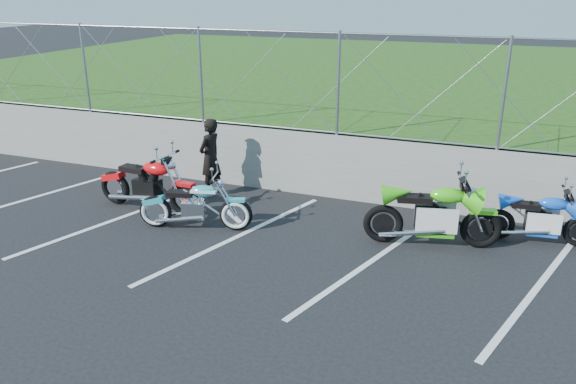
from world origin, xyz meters
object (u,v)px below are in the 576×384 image
at_px(sportbike_green, 434,217).
at_px(person_standing, 210,157).
at_px(sportbike_blue, 541,220).
at_px(naked_orange, 150,186).
at_px(cruiser_turquoise, 197,207).

relative_size(sportbike_green, person_standing, 1.39).
relative_size(sportbike_green, sportbike_blue, 1.22).
distance_m(naked_orange, person_standing, 1.40).
height_order(naked_orange, sportbike_green, sportbike_green).
bearing_deg(cruiser_turquoise, sportbike_green, -3.52).
bearing_deg(person_standing, cruiser_turquoise, 28.96).
xyz_separation_m(sportbike_green, person_standing, (-4.60, 0.81, 0.30)).
bearing_deg(naked_orange, person_standing, 63.91).
bearing_deg(naked_orange, sportbike_blue, 12.33).
bearing_deg(naked_orange, sportbike_green, 7.38).
distance_m(cruiser_turquoise, naked_orange, 1.34).
height_order(cruiser_turquoise, naked_orange, naked_orange).
xyz_separation_m(cruiser_turquoise, sportbike_blue, (5.67, 1.55, -0.00)).
bearing_deg(sportbike_blue, person_standing, 172.24).
relative_size(naked_orange, sportbike_green, 1.04).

